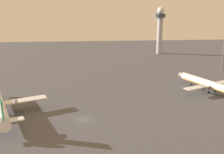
{
  "coord_description": "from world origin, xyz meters",
  "views": [
    {
      "loc": [
        2.45,
        -86.83,
        39.41
      ],
      "look_at": [
        13.79,
        41.01,
        4.0
      ],
      "focal_mm": 42.21,
      "sensor_mm": 36.0,
      "label": 1
    }
  ],
  "objects": [
    {
      "name": "ground_plane",
      "position": [
        0.0,
        0.0,
        0.0
      ],
      "size": [
        416.0,
        416.0,
        0.0
      ],
      "primitive_type": "plane",
      "color": "#4C4C51"
    },
    {
      "name": "control_tower",
      "position": [
        60.65,
        126.09,
        21.77
      ],
      "size": [
        8.0,
        8.0,
        37.65
      ],
      "color": "#A8A8B2",
      "rests_on": "ground"
    },
    {
      "name": "airplane_taxiway_distant",
      "position": [
        57.85,
        25.49,
        3.69
      ],
      "size": [
        28.52,
        36.13,
        9.75
      ],
      "rotation": [
        0.0,
        0.0,
        0.4
      ],
      "color": "silver",
      "rests_on": "ground"
    },
    {
      "name": "apron_light_east",
      "position": [
        82.05,
        60.8,
        16.08
      ],
      "size": [
        4.8,
        0.9,
        28.41
      ],
      "color": "slate",
      "rests_on": "ground"
    }
  ]
}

